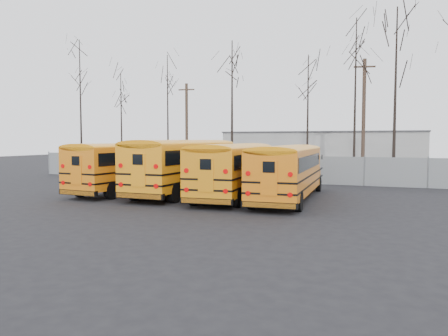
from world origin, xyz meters
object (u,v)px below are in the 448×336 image
at_px(bus_a, 135,163).
at_px(bus_d, 288,168).
at_px(bus_c, 235,166).
at_px(bus_b, 186,162).
at_px(utility_pole_right, 364,117).
at_px(utility_pole_left, 187,128).

distance_m(bus_a, bus_d, 9.76).
bearing_deg(bus_c, bus_b, 165.29).
bearing_deg(bus_a, bus_d, 1.66).
distance_m(bus_b, utility_pole_right, 18.34).
height_order(bus_a, utility_pole_left, utility_pole_left).
xyz_separation_m(bus_b, utility_pole_right, (8.88, 15.72, 3.22)).
height_order(bus_d, utility_pole_right, utility_pole_right).
distance_m(bus_c, utility_pole_right, 17.55).
height_order(bus_c, bus_d, bus_c).
distance_m(bus_b, bus_c, 3.36).
bearing_deg(utility_pole_right, bus_c, -120.96).
bearing_deg(bus_b, bus_c, -10.23).
relative_size(bus_a, utility_pole_right, 1.11).
height_order(bus_b, bus_d, bus_b).
distance_m(bus_b, bus_d, 6.39).
xyz_separation_m(bus_b, bus_d, (6.35, -0.73, -0.17)).
height_order(bus_a, utility_pole_right, utility_pole_right).
bearing_deg(bus_a, bus_c, 1.60).
relative_size(bus_a, bus_b, 0.95).
bearing_deg(bus_c, utility_pole_right, 66.44).
relative_size(bus_b, utility_pole_left, 1.42).
bearing_deg(utility_pole_left, bus_d, -55.71).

